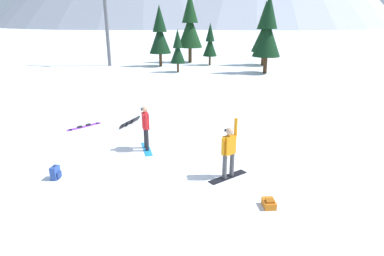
# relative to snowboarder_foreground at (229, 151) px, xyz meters

# --- Properties ---
(ground_plane) EXTENTS (800.00, 800.00, 0.00)m
(ground_plane) POSITION_rel_snowboarder_foreground_xyz_m (-3.12, -0.79, -0.95)
(ground_plane) COLOR white
(snowboarder_foreground) EXTENTS (1.09, 1.37, 2.01)m
(snowboarder_foreground) POSITION_rel_snowboarder_foreground_xyz_m (0.00, 0.00, 0.00)
(snowboarder_foreground) COLOR black
(snowboarder_foreground) RESTS_ON ground_plane
(snowboarder_midground) EXTENTS (1.04, 1.36, 1.80)m
(snowboarder_midground) POSITION_rel_snowboarder_foreground_xyz_m (-3.64, 1.34, 0.01)
(snowboarder_midground) COLOR #1E8CD8
(snowboarder_midground) RESTS_ON ground_plane
(loose_snowboard_near_left) EXTENTS (0.30, 1.90, 0.30)m
(loose_snowboard_near_left) POSITION_rel_snowboarder_foreground_xyz_m (-0.68, 3.25, -0.80)
(loose_snowboard_near_left) COLOR yellow
(loose_snowboard_near_left) RESTS_ON ground_plane
(loose_snowboard_near_right) EXTENTS (0.30, 1.80, 0.26)m
(loose_snowboard_near_right) POSITION_rel_snowboarder_foreground_xyz_m (-5.82, 3.98, -0.82)
(loose_snowboard_near_right) COLOR black
(loose_snowboard_near_right) RESTS_ON ground_plane
(loose_snowboard_far_spare) EXTENTS (1.00, 1.70, 0.09)m
(loose_snowboard_far_spare) POSITION_rel_snowboarder_foreground_xyz_m (-7.77, 2.97, -0.93)
(loose_snowboard_far_spare) COLOR #993FD8
(loose_snowboard_far_spare) RESTS_ON ground_plane
(backpack_blue) EXTENTS (0.30, 0.35, 0.47)m
(backpack_blue) POSITION_rel_snowboarder_foreground_xyz_m (-5.36, -1.90, -0.74)
(backpack_blue) COLOR #2D4C9E
(backpack_blue) RESTS_ON ground_plane
(backpack_orange) EXTENTS (0.47, 0.55, 0.27)m
(backpack_orange) POSITION_rel_snowboarder_foreground_xyz_m (1.48, -1.40, -0.84)
(backpack_orange) COLOR orange
(backpack_orange) RESTS_ON ground_plane
(pine_tree_slender) EXTENTS (2.64, 2.64, 6.71)m
(pine_tree_slender) POSITION_rel_snowboarder_foreground_xyz_m (-2.14, 27.24, 2.70)
(pine_tree_slender) COLOR #472D19
(pine_tree_slender) RESTS_ON ground_plane
(pine_tree_young) EXTENTS (2.58, 2.58, 7.09)m
(pine_tree_young) POSITION_rel_snowboarder_foreground_xyz_m (-1.28, 21.89, 2.91)
(pine_tree_young) COLOR #472D19
(pine_tree_young) RESTS_ON ground_plane
(pine_tree_short) EXTENTS (1.52, 1.52, 4.48)m
(pine_tree_short) POSITION_rel_snowboarder_foreground_xyz_m (-7.68, 25.51, 1.49)
(pine_tree_short) COLOR #472D19
(pine_tree_short) RESTS_ON ground_plane
(pine_tree_leaning) EXTENTS (2.83, 2.83, 7.76)m
(pine_tree_leaning) POSITION_rel_snowboarder_foreground_xyz_m (-10.49, 27.02, 3.27)
(pine_tree_leaning) COLOR #472D19
(pine_tree_leaning) RESTS_ON ground_plane
(pine_tree_broad) EXTENTS (2.29, 2.29, 6.27)m
(pine_tree_broad) POSITION_rel_snowboarder_foreground_xyz_m (-12.47, 23.02, 2.46)
(pine_tree_broad) COLOR #472D19
(pine_tree_broad) RESTS_ON ground_plane
(pine_tree_tall) EXTENTS (1.43, 1.43, 4.01)m
(pine_tree_tall) POSITION_rel_snowboarder_foreground_xyz_m (-9.30, 19.90, 1.23)
(pine_tree_tall) COLOR #472D19
(pine_tree_tall) RESTS_ON ground_plane
(ski_lift_tower) EXTENTS (3.06, 0.36, 10.50)m
(ski_lift_tower) POSITION_rel_snowboarder_foreground_xyz_m (-17.90, 21.61, 4.97)
(ski_lift_tower) COLOR #595B60
(ski_lift_tower) RESTS_ON ground_plane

